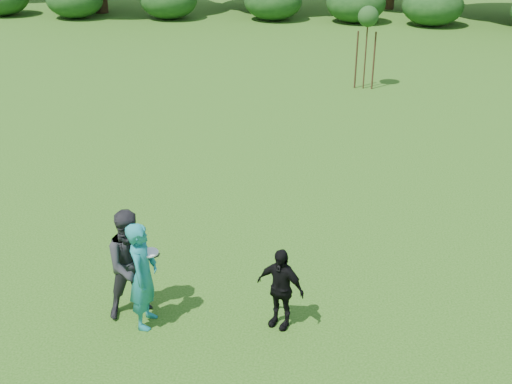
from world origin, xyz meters
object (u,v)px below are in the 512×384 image
(player_teal, at_px, (143,275))
(player_black, at_px, (280,288))
(player_grey, at_px, (132,264))
(sapling, at_px, (368,19))

(player_teal, relative_size, player_black, 1.30)
(player_grey, xyz_separation_m, player_black, (2.41, 0.07, -0.24))
(player_grey, height_order, player_black, player_grey)
(player_black, bearing_deg, player_grey, -157.61)
(player_grey, distance_m, player_black, 2.42)
(player_teal, height_order, player_black, player_teal)
(player_teal, distance_m, sapling, 14.68)
(player_black, height_order, sapling, sapling)
(player_grey, distance_m, sapling, 14.48)
(player_grey, relative_size, sapling, 0.66)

